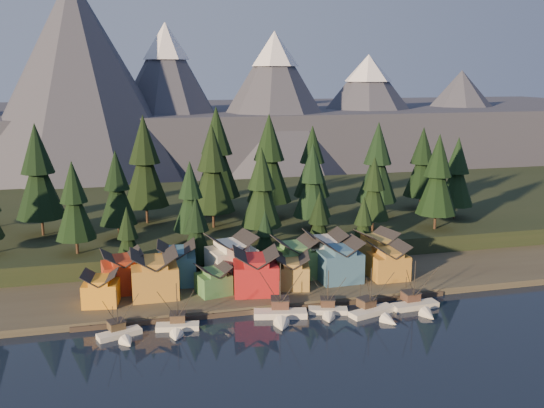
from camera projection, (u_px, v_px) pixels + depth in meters
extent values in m
plane|color=black|center=(290.00, 342.00, 112.60)|extent=(500.00, 500.00, 0.00)
cube|color=#3B372B|center=(246.00, 271.00, 150.30)|extent=(400.00, 50.00, 1.50)
cube|color=black|center=(214.00, 217.00, 197.16)|extent=(420.00, 100.00, 6.00)
cube|color=#3F342D|center=(268.00, 307.00, 128.11)|extent=(80.00, 4.00, 1.00)
cube|color=#494C5D|center=(172.00, 134.00, 336.59)|extent=(560.00, 160.00, 30.00)
cone|color=#494C5D|center=(77.00, 81.00, 262.54)|extent=(100.00, 100.00, 90.00)
cone|color=#494C5D|center=(168.00, 100.00, 291.12)|extent=(80.00, 80.00, 72.00)
cone|color=white|center=(165.00, 41.00, 285.25)|extent=(22.40, 22.40, 17.28)
cone|color=#494C5D|center=(274.00, 104.00, 292.20)|extent=(84.00, 84.00, 68.00)
cone|color=white|center=(274.00, 49.00, 286.66)|extent=(23.52, 23.52, 16.32)
cone|color=#494C5D|center=(367.00, 110.00, 321.63)|extent=(92.00, 92.00, 58.00)
cone|color=white|center=(368.00, 68.00, 316.90)|extent=(25.76, 25.76, 13.92)
cone|color=#494C5D|center=(459.00, 115.00, 344.48)|extent=(88.00, 88.00, 50.00)
cube|color=silver|center=(119.00, 335.00, 115.10)|extent=(8.68, 5.27, 1.45)
cone|color=silver|center=(128.00, 344.00, 111.41)|extent=(3.49, 3.55, 2.71)
cube|color=black|center=(120.00, 337.00, 115.21)|extent=(8.88, 5.38, 0.32)
cube|color=brown|center=(116.00, 325.00, 116.03)|extent=(3.62, 3.51, 1.63)
cube|color=#282626|center=(116.00, 321.00, 115.83)|extent=(3.85, 3.74, 0.18)
cylinder|color=black|center=(117.00, 311.00, 114.49)|extent=(0.16, 0.16, 8.13)
cylinder|color=black|center=(113.00, 316.00, 117.15)|extent=(0.13, 0.13, 3.97)
cube|color=white|center=(178.00, 328.00, 118.37)|extent=(8.69, 4.01, 1.47)
cone|color=white|center=(176.00, 338.00, 113.90)|extent=(3.16, 3.25, 2.75)
cube|color=black|center=(178.00, 330.00, 118.49)|extent=(8.90, 4.08, 0.32)
cube|color=#4C3A28|center=(178.00, 318.00, 119.55)|extent=(3.32, 3.17, 1.65)
cube|color=#282626|center=(178.00, 313.00, 119.35)|extent=(3.53, 3.38, 0.18)
cylinder|color=black|center=(177.00, 303.00, 117.83)|extent=(0.17, 0.17, 8.26)
cylinder|color=black|center=(178.00, 308.00, 120.96)|extent=(0.13, 0.13, 4.04)
cube|color=silver|center=(280.00, 315.00, 124.35)|extent=(11.33, 5.58, 1.79)
cone|color=silver|center=(282.00, 327.00, 118.52)|extent=(4.06, 4.34, 3.35)
cube|color=black|center=(280.00, 318.00, 124.49)|extent=(11.60, 5.69, 0.39)
cube|color=#50352B|center=(280.00, 303.00, 125.91)|extent=(4.21, 4.04, 2.01)
cube|color=#282626|center=(280.00, 298.00, 125.67)|extent=(4.47, 4.30, 0.22)
cylinder|color=black|center=(280.00, 287.00, 123.73)|extent=(0.20, 0.20, 10.06)
cylinder|color=black|center=(279.00, 292.00, 127.78)|extent=(0.16, 0.16, 4.92)
cube|color=silver|center=(328.00, 311.00, 126.35)|extent=(8.53, 4.89, 1.44)
cone|color=silver|center=(329.00, 320.00, 122.01)|extent=(3.38, 3.42, 2.71)
cube|color=black|center=(328.00, 314.00, 126.46)|extent=(8.74, 4.99, 0.32)
cube|color=#453025|center=(328.00, 302.00, 127.49)|extent=(3.54, 3.41, 1.63)
cube|color=#282626|center=(328.00, 298.00, 127.30)|extent=(3.76, 3.64, 0.18)
cylinder|color=black|center=(328.00, 289.00, 125.81)|extent=(0.16, 0.16, 8.13)
cylinder|color=black|center=(327.00, 294.00, 128.86)|extent=(0.13, 0.13, 3.97)
cube|color=silver|center=(372.00, 313.00, 125.67)|extent=(10.67, 5.80, 1.56)
cone|color=silver|center=(390.00, 322.00, 120.96)|extent=(3.82, 4.21, 2.92)
cube|color=black|center=(372.00, 315.00, 125.79)|extent=(10.92, 5.92, 0.34)
cube|color=#4B3828|center=(366.00, 303.00, 126.91)|extent=(3.83, 3.70, 1.75)
cube|color=#282626|center=(366.00, 298.00, 126.70)|extent=(4.07, 3.94, 0.19)
cylinder|color=black|center=(371.00, 288.00, 125.09)|extent=(0.17, 0.17, 8.75)
cylinder|color=black|center=(360.00, 294.00, 128.39)|extent=(0.14, 0.14, 4.28)
cube|color=beige|center=(415.00, 306.00, 128.88)|extent=(10.30, 3.76, 1.63)
cone|color=beige|center=(429.00, 316.00, 123.73)|extent=(3.30, 3.66, 3.06)
cube|color=black|center=(415.00, 309.00, 129.01)|extent=(10.55, 3.83, 0.36)
cube|color=#51372B|center=(411.00, 296.00, 130.26)|extent=(3.47, 3.28, 1.84)
cube|color=#282626|center=(411.00, 292.00, 130.04)|extent=(3.69, 3.50, 0.20)
cylinder|color=black|center=(415.00, 282.00, 128.30)|extent=(0.18, 0.18, 9.19)
cylinder|color=black|center=(406.00, 287.00, 131.89)|extent=(0.14, 0.14, 4.49)
cube|color=orange|center=(101.00, 293.00, 126.54)|extent=(7.91, 7.15, 4.88)
cube|color=orange|center=(100.00, 280.00, 125.91)|extent=(4.72, 6.58, 1.00)
cube|color=#B5802E|center=(155.00, 281.00, 131.02)|extent=(9.76, 8.68, 7.05)
cube|color=#B5802E|center=(154.00, 262.00, 130.12)|extent=(5.37, 8.50, 1.37)
cube|color=#3F7540|center=(214.00, 284.00, 132.75)|extent=(7.96, 7.64, 4.45)
cube|color=#3F7540|center=(213.00, 272.00, 132.17)|extent=(5.02, 6.80, 0.94)
cube|color=#A3191C|center=(256.00, 278.00, 133.31)|extent=(10.67, 9.71, 6.75)
cube|color=#A3191C|center=(255.00, 260.00, 132.45)|extent=(6.38, 8.93, 1.34)
cube|color=olive|center=(292.00, 275.00, 136.98)|extent=(8.99, 8.99, 5.31)
cube|color=olive|center=(292.00, 262.00, 136.30)|extent=(5.71, 8.05, 1.05)
cube|color=#355D7D|center=(339.00, 266.00, 140.76)|extent=(9.70, 8.26, 6.95)
cube|color=#355D7D|center=(340.00, 249.00, 139.88)|extent=(5.45, 7.96, 1.33)
cube|color=#B57F2E|center=(388.00, 266.00, 142.63)|extent=(8.40, 7.36, 5.77)
cube|color=#B57F2E|center=(389.00, 252.00, 141.89)|extent=(4.63, 7.20, 1.18)
cube|color=#9A2E17|center=(123.00, 277.00, 134.06)|extent=(9.31, 8.50, 6.57)
cube|color=#9A2E17|center=(122.00, 260.00, 133.23)|extent=(5.52, 7.88, 1.19)
cube|color=#366580|center=(177.00, 269.00, 139.02)|extent=(9.21, 8.73, 6.92)
cube|color=#366580|center=(176.00, 252.00, 138.15)|extent=(5.38, 8.22, 1.20)
cube|color=silver|center=(231.00, 264.00, 141.07)|extent=(11.83, 10.65, 7.68)
cube|color=silver|center=(231.00, 246.00, 140.10)|extent=(7.29, 9.52, 1.44)
cube|color=#487D44|center=(294.00, 263.00, 143.36)|extent=(10.02, 8.45, 6.72)
cube|color=#487D44|center=(295.00, 247.00, 142.50)|extent=(5.73, 8.01, 1.34)
cube|color=beige|center=(325.00, 257.00, 147.12)|extent=(9.42, 8.43, 7.14)
cube|color=beige|center=(325.00, 241.00, 146.22)|extent=(5.29, 8.14, 1.29)
cube|color=#AE8D3E|center=(376.00, 255.00, 149.92)|extent=(9.73, 9.32, 6.77)
cube|color=#AE8D3E|center=(377.00, 239.00, 149.08)|extent=(6.03, 8.42, 1.17)
cylinder|color=#332319|center=(43.00, 226.00, 163.10)|extent=(0.70, 0.70, 5.32)
cone|color=black|center=(39.00, 184.00, 160.63)|extent=(13.01, 13.01, 18.33)
cone|color=black|center=(36.00, 148.00, 158.60)|extent=(8.87, 8.87, 13.30)
cylinder|color=#332319|center=(77.00, 246.00, 146.71)|extent=(0.70, 0.70, 4.01)
cone|color=black|center=(75.00, 211.00, 144.85)|extent=(9.80, 9.80, 13.81)
cone|color=black|center=(73.00, 181.00, 143.32)|extent=(6.68, 6.68, 10.02)
cylinder|color=#332319|center=(119.00, 230.00, 160.46)|extent=(0.70, 0.70, 4.13)
cone|color=black|center=(117.00, 197.00, 158.54)|extent=(10.09, 10.09, 14.21)
cone|color=black|center=(116.00, 170.00, 156.97)|extent=(6.88, 6.88, 10.32)
cylinder|color=#332319|center=(147.00, 214.00, 176.43)|extent=(0.70, 0.70, 5.52)
cone|color=black|center=(145.00, 173.00, 173.87)|extent=(13.50, 13.50, 19.02)
cone|color=black|center=(144.00, 139.00, 171.76)|extent=(9.20, 9.20, 13.81)
cylinder|color=#332319|center=(192.00, 236.00, 155.36)|extent=(0.70, 0.70, 3.78)
cone|color=black|center=(191.00, 205.00, 153.60)|extent=(9.24, 9.24, 13.02)
cone|color=black|center=(190.00, 179.00, 152.16)|extent=(6.30, 6.30, 9.45)
cylinder|color=#332319|center=(213.00, 219.00, 171.33)|extent=(0.70, 0.70, 5.13)
cone|color=black|center=(213.00, 180.00, 168.95)|extent=(12.55, 12.55, 17.69)
cone|color=black|center=(212.00, 147.00, 166.99)|extent=(8.56, 8.56, 12.84)
cylinder|color=#332319|center=(262.00, 233.00, 157.73)|extent=(0.70, 0.70, 4.35)
cone|color=black|center=(261.00, 197.00, 155.71)|extent=(10.62, 10.62, 14.97)
cone|color=black|center=(261.00, 168.00, 154.05)|extent=(7.24, 7.24, 10.86)
cylinder|color=#332319|center=(269.00, 209.00, 182.25)|extent=(0.70, 0.70, 5.51)
cone|color=black|center=(269.00, 170.00, 179.68)|extent=(13.47, 13.47, 18.98)
cone|color=black|center=(269.00, 137.00, 177.58)|extent=(9.18, 9.18, 13.77)
cylinder|color=#332319|center=(312.00, 223.00, 168.20)|extent=(0.70, 0.70, 4.30)
cone|color=black|center=(312.00, 190.00, 166.21)|extent=(10.50, 10.50, 14.79)
cone|color=black|center=(313.00, 162.00, 164.57)|extent=(7.16, 7.16, 10.74)
cylinder|color=#332319|center=(312.00, 202.00, 193.75)|extent=(0.70, 0.70, 4.72)
cone|color=black|center=(312.00, 171.00, 191.55)|extent=(11.55, 11.55, 16.27)
cone|color=black|center=(312.00, 144.00, 189.75)|extent=(7.87, 7.87, 11.81)
cylinder|color=#332319|center=(372.00, 225.00, 167.38)|extent=(0.70, 0.70, 3.67)
cone|color=black|center=(373.00, 197.00, 165.67)|extent=(8.97, 8.97, 12.64)
cone|color=black|center=(374.00, 173.00, 164.27)|extent=(6.12, 6.12, 9.18)
cylinder|color=#332319|center=(376.00, 208.00, 184.30)|extent=(0.70, 0.70, 5.06)
cone|color=black|center=(377.00, 173.00, 181.95)|extent=(12.38, 12.38, 17.44)
cone|color=black|center=(378.00, 143.00, 180.02)|extent=(8.44, 8.44, 12.66)
cylinder|color=#332319|center=(435.00, 221.00, 169.70)|extent=(0.70, 0.70, 4.70)
cone|color=black|center=(437.00, 185.00, 167.52)|extent=(11.49, 11.49, 16.19)
cone|color=black|center=(439.00, 155.00, 165.72)|extent=(7.84, 7.84, 11.75)
cylinder|color=#332319|center=(420.00, 202.00, 194.35)|extent=(0.70, 0.70, 4.63)
cone|color=black|center=(422.00, 171.00, 192.20)|extent=(11.31, 11.31, 15.94)
cone|color=black|center=(423.00, 145.00, 190.44)|extent=(7.71, 7.71, 11.57)
cylinder|color=#332319|center=(218.00, 204.00, 188.32)|extent=(0.70, 0.70, 5.81)
cone|color=black|center=(217.00, 164.00, 185.61)|extent=(14.21, 14.21, 20.02)
cone|color=black|center=(216.00, 130.00, 183.40)|extent=(9.69, 9.69, 14.53)
cylinder|color=#332319|center=(454.00, 211.00, 182.09)|extent=(0.70, 0.70, 4.32)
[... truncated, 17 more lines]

